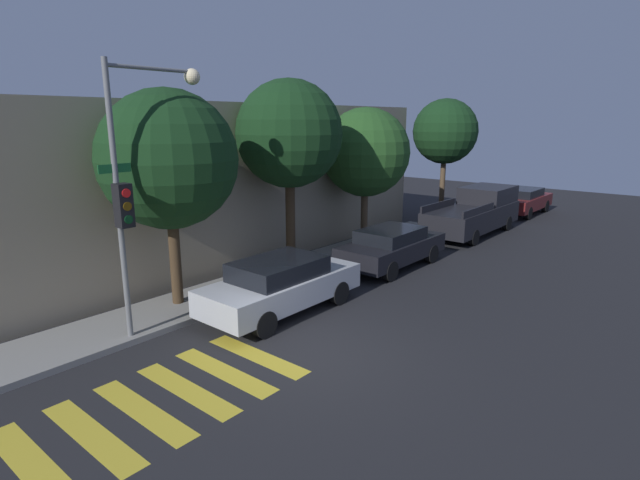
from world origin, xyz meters
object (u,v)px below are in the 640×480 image
object	(u,v)px
sedan_middle	(392,246)
tree_near_corner	(168,160)
traffic_light_pole	(138,170)
tree_far_end	(366,153)
tree_behind_truck	(445,132)
sedan_near_corner	(281,284)
tree_midblock	(289,135)
pickup_truck	(476,212)
sedan_far_end	(521,200)

from	to	relation	value
sedan_middle	tree_near_corner	xyz separation A→B (m)	(-6.65, 2.28, 3.09)
sedan_middle	traffic_light_pole	bearing A→B (deg)	171.01
sedan_middle	tree_far_end	world-z (taller)	tree_far_end
tree_behind_truck	traffic_light_pole	bearing A→B (deg)	-176.40
sedan_near_corner	tree_far_end	size ratio (longest dim) A/B	0.84
tree_midblock	tree_near_corner	bearing A→B (deg)	-180.00
traffic_light_pole	sedan_middle	world-z (taller)	traffic_light_pole
sedan_middle	tree_behind_truck	size ratio (longest dim) A/B	0.74
sedan_middle	pickup_truck	bearing A→B (deg)	0.00
tree_near_corner	tree_far_end	distance (m)	8.33
pickup_truck	sedan_far_end	bearing A→B (deg)	-0.00
sedan_far_end	tree_midblock	xyz separation A→B (m)	(-14.81, 2.28, 3.59)
tree_near_corner	tree_midblock	world-z (taller)	tree_midblock
traffic_light_pole	tree_behind_truck	size ratio (longest dim) A/B	1.04
sedan_middle	tree_behind_truck	world-z (taller)	tree_behind_truck
sedan_middle	tree_near_corner	world-z (taller)	tree_near_corner
traffic_light_pole	pickup_truck	distance (m)	15.03
sedan_middle	tree_near_corner	size ratio (longest dim) A/B	0.76
sedan_near_corner	tree_near_corner	distance (m)	4.10
tree_far_end	sedan_middle	bearing A→B (deg)	-126.17
traffic_light_pole	tree_behind_truck	distance (m)	16.11
sedan_middle	pickup_truck	xyz separation A→B (m)	(6.66, 0.00, 0.23)
pickup_truck	tree_near_corner	world-z (taller)	tree_near_corner
tree_behind_truck	pickup_truck	bearing A→B (deg)	-120.82
sedan_far_end	tree_midblock	size ratio (longest dim) A/B	0.73
sedan_middle	sedan_near_corner	bearing A→B (deg)	180.00
sedan_near_corner	tree_midblock	bearing A→B (deg)	39.41
tree_near_corner	tree_midblock	bearing A→B (deg)	0.00
sedan_far_end	tree_far_end	bearing A→B (deg)	168.00
sedan_far_end	sedan_middle	bearing A→B (deg)	180.00
sedan_near_corner	pickup_truck	world-z (taller)	pickup_truck
traffic_light_pole	tree_midblock	world-z (taller)	tree_midblock
sedan_near_corner	sedan_far_end	xyz separation A→B (m)	(17.59, 0.00, -0.03)
sedan_far_end	tree_far_end	distance (m)	11.35
sedan_far_end	sedan_near_corner	bearing A→B (deg)	180.00
sedan_near_corner	tree_near_corner	xyz separation A→B (m)	(-1.49, 2.28, 3.06)
traffic_light_pole	tree_midblock	distance (m)	5.78
sedan_far_end	tree_behind_truck	bearing A→B (deg)	152.54
sedan_far_end	tree_behind_truck	xyz separation A→B (m)	(-4.40, 2.28, 3.48)
tree_far_end	tree_behind_truck	size ratio (longest dim) A/B	0.91
pickup_truck	tree_behind_truck	xyz separation A→B (m)	(1.36, 2.28, 3.26)
sedan_near_corner	tree_midblock	world-z (taller)	tree_midblock
tree_midblock	tree_behind_truck	bearing A→B (deg)	-0.00
sedan_near_corner	sedan_middle	size ratio (longest dim) A/B	1.04
tree_behind_truck	tree_midblock	bearing A→B (deg)	180.00
tree_near_corner	traffic_light_pole	bearing A→B (deg)	-144.11
sedan_middle	pickup_truck	world-z (taller)	pickup_truck
traffic_light_pole	tree_far_end	xyz separation A→B (m)	(9.72, 1.01, -0.16)
pickup_truck	sedan_far_end	xyz separation A→B (m)	(5.76, -0.00, -0.22)
traffic_light_pole	tree_far_end	size ratio (longest dim) A/B	1.14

